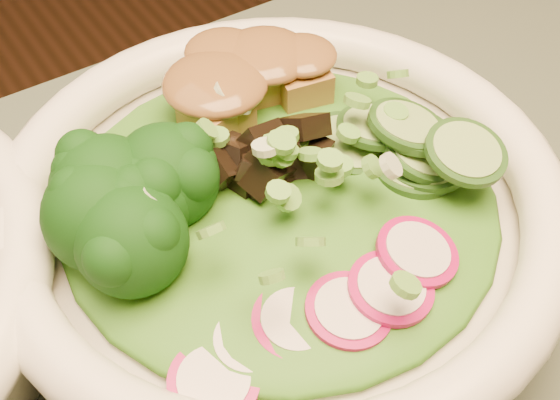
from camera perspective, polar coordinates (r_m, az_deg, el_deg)
salad_bowl at (r=0.42m, az=-0.00°, el=-1.97°), size 0.30×0.30×0.08m
lettuce_bed at (r=0.41m, az=-0.00°, el=0.10°), size 0.23×0.23×0.03m
broccoli_florets at (r=0.38m, az=-9.90°, el=-0.87°), size 0.10×0.09×0.05m
radish_slices at (r=0.36m, az=4.56°, el=-7.46°), size 0.13×0.06×0.02m
cucumber_slices at (r=0.42m, az=9.60°, el=3.76°), size 0.09×0.09×0.04m
mushroom_heap at (r=0.40m, az=-0.66°, el=3.04°), size 0.09×0.09×0.04m
tofu_cubes at (r=0.45m, az=-2.87°, el=7.73°), size 0.11×0.08×0.04m
peanut_sauce at (r=0.44m, az=-2.95°, el=9.21°), size 0.08×0.06×0.02m
scallion_garnish at (r=0.39m, az=-0.00°, el=2.90°), size 0.22×0.22×0.03m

